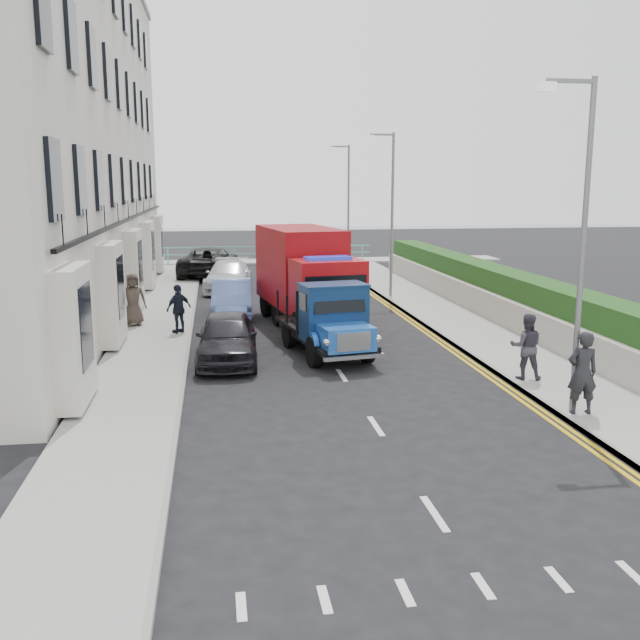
% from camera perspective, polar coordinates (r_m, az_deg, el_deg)
% --- Properties ---
extents(ground, '(120.00, 120.00, 0.00)m').
position_cam_1_polar(ground, '(16.76, 2.96, -6.24)').
color(ground, black).
rests_on(ground, ground).
extents(pavement_west, '(2.40, 38.00, 0.12)m').
position_cam_1_polar(pavement_west, '(25.25, -12.82, -0.50)').
color(pavement_west, gray).
rests_on(pavement_west, ground).
extents(pavement_east, '(2.60, 38.00, 0.12)m').
position_cam_1_polar(pavement_east, '(26.56, 10.37, 0.16)').
color(pavement_east, gray).
rests_on(pavement_east, ground).
extents(promenade, '(30.00, 2.50, 0.12)m').
position_cam_1_polar(promenade, '(45.07, -4.33, 4.68)').
color(promenade, gray).
rests_on(promenade, ground).
extents(sea_plane, '(120.00, 120.00, 0.00)m').
position_cam_1_polar(sea_plane, '(75.92, -6.05, 7.13)').
color(sea_plane, slate).
rests_on(sea_plane, ground).
extents(terrace_west, '(6.31, 30.20, 14.25)m').
position_cam_1_polar(terrace_west, '(29.45, -21.42, 14.53)').
color(terrace_west, silver).
rests_on(terrace_west, ground).
extents(garden_east, '(1.45, 28.00, 1.75)m').
position_cam_1_polar(garden_east, '(27.10, 14.26, 2.01)').
color(garden_east, '#B2AD9E').
rests_on(garden_east, ground).
extents(seafront_railing, '(13.00, 0.08, 1.11)m').
position_cam_1_polar(seafront_railing, '(44.22, -4.27, 5.24)').
color(seafront_railing, '#59B2A5').
rests_on(seafront_railing, ground).
extents(lamp_near, '(1.23, 0.18, 7.00)m').
position_cam_1_polar(lamp_near, '(15.58, 19.98, 6.80)').
color(lamp_near, slate).
rests_on(lamp_near, ground).
extents(lamp_mid, '(1.23, 0.18, 7.00)m').
position_cam_1_polar(lamp_mid, '(30.61, 5.58, 9.11)').
color(lamp_mid, slate).
rests_on(lamp_mid, ground).
extents(lamp_far, '(1.23, 0.18, 7.00)m').
position_cam_1_polar(lamp_far, '(40.38, 2.12, 9.58)').
color(lamp_far, slate).
rests_on(lamp_far, ground).
extents(bedford_lorry, '(2.49, 4.73, 2.14)m').
position_cam_1_polar(bedford_lorry, '(20.17, 0.93, -0.38)').
color(bedford_lorry, black).
rests_on(bedford_lorry, ground).
extents(red_lorry, '(3.12, 6.71, 3.38)m').
position_cam_1_polar(red_lorry, '(24.86, -1.18, 3.67)').
color(red_lorry, black).
rests_on(red_lorry, ground).
extents(parked_car_front, '(1.82, 4.17, 1.40)m').
position_cam_1_polar(parked_car_front, '(20.01, -7.46, -1.41)').
color(parked_car_front, black).
rests_on(parked_car_front, ground).
extents(parked_car_mid, '(1.58, 4.16, 1.35)m').
position_cam_1_polar(parked_car_mid, '(26.97, -7.06, 1.74)').
color(parked_car_mid, '#6082CE').
rests_on(parked_car_mid, ground).
extents(parked_car_rear, '(2.49, 4.94, 1.38)m').
position_cam_1_polar(parked_car_rear, '(33.38, -7.36, 3.52)').
color(parked_car_rear, silver).
rests_on(parked_car_rear, ground).
extents(seafront_car_left, '(3.48, 6.06, 1.59)m').
position_cam_1_polar(seafront_car_left, '(38.60, -8.87, 4.63)').
color(seafront_car_left, black).
rests_on(seafront_car_left, ground).
extents(seafront_car_right, '(1.77, 4.17, 1.41)m').
position_cam_1_polar(seafront_car_right, '(36.61, -1.15, 4.28)').
color(seafront_car_right, silver).
rests_on(seafront_car_right, ground).
extents(pedestrian_east_near, '(0.68, 0.48, 1.78)m').
position_cam_1_polar(pedestrian_east_near, '(16.01, 20.25, -3.98)').
color(pedestrian_east_near, black).
rests_on(pedestrian_east_near, pavement_east).
extents(pedestrian_east_far, '(0.95, 0.83, 1.65)m').
position_cam_1_polar(pedestrian_east_far, '(18.41, 16.17, -2.05)').
color(pedestrian_east_far, '#393440').
rests_on(pedestrian_east_far, pavement_east).
extents(pedestrian_west_near, '(0.97, 0.89, 1.59)m').
position_cam_1_polar(pedestrian_west_near, '(23.61, -11.23, 0.90)').
color(pedestrian_west_near, black).
rests_on(pedestrian_west_near, pavement_west).
extents(pedestrian_west_far, '(0.97, 0.73, 1.79)m').
position_cam_1_polar(pedestrian_west_far, '(25.17, -14.73, 1.60)').
color(pedestrian_west_far, '#3E342C').
rests_on(pedestrian_west_far, pavement_west).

